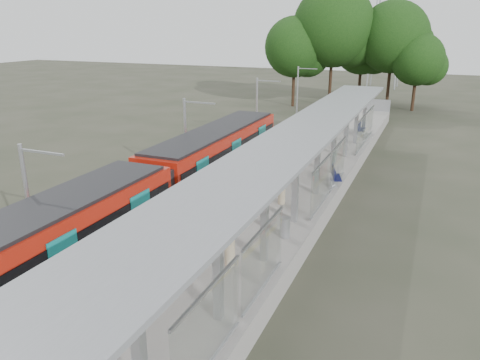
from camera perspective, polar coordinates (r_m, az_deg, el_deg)
name	(u,v)px	position (r m, az deg, el deg)	size (l,w,h in m)	color
trackbed	(220,183)	(29.14, -2.39, -0.32)	(3.00, 70.00, 0.24)	#59544C
platform	(290,186)	(27.50, 6.12, -0.73)	(6.00, 50.00, 1.00)	gray
tactile_strip	(250,173)	(28.12, 1.18, 0.91)	(0.60, 50.00, 0.02)	yellow
end_fence	(360,104)	(51.04, 14.47, 8.95)	(6.00, 0.10, 1.20)	#9EA0A5
train	(150,192)	(22.18, -10.91, -1.46)	(2.74, 27.60, 3.62)	black
canopy	(302,141)	(22.51, 7.52, 4.73)	(3.27, 38.00, 3.66)	#9EA0A5
tree_cluster	(354,38)	(58.83, 13.68, 16.48)	(20.18, 13.59, 14.05)	#382316
catenary_masts	(187,140)	(28.27, -6.49, 4.88)	(2.08, 48.16, 5.40)	#9EA0A5
bench_mid	(335,176)	(26.49, 11.54, 0.53)	(0.85, 1.46, 0.96)	#0E1147
bench_far	(361,128)	(39.21, 14.48, 6.13)	(0.46, 1.47, 1.00)	#0E1147
info_pillar_near	(230,246)	(17.29, -1.25, -8.08)	(0.39, 0.39, 1.73)	#C9B792
info_pillar_far	(282,190)	(23.16, 5.12, -1.26)	(0.36, 0.36, 1.62)	#C9B792
litter_bin	(285,227)	(19.67, 5.50, -5.75)	(0.43, 0.43, 0.89)	#9EA0A5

